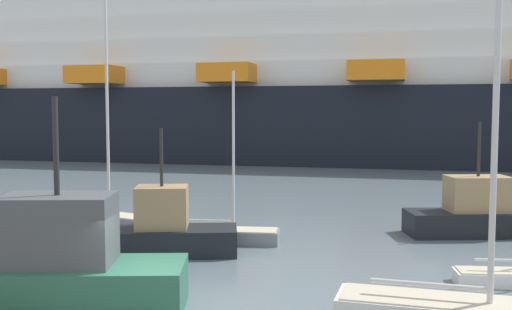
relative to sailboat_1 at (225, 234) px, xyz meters
The scene contains 6 objects.
sailboat_1 is the anchor object (origin of this frame).
sailboat_2 6.27m from the sailboat_1, 166.54° to the left, with size 5.40×2.62×9.86m.
fishing_boat_0 10.74m from the sailboat_1, 21.56° to the left, with size 6.72×3.64×4.72m.
fishing_boat_1 8.88m from the sailboat_1, 104.35° to the right, with size 7.60×4.11×5.56m.
fishing_boat_3 3.07m from the sailboat_1, 128.44° to the right, with size 6.26×3.52×4.56m.
cruise_ship 41.01m from the sailboat_1, 84.00° to the left, with size 133.25×20.98×25.98m.
Camera 1 is at (5.96, -13.43, 5.23)m, focal length 41.74 mm.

